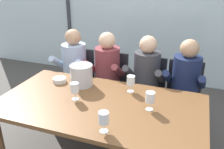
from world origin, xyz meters
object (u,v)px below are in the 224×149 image
chair_near_curtain (78,76)px  person_charcoal_jacket (145,79)px  ice_bucket_primary (81,75)px  wine_glass_center_pour (131,81)px  dining_table (100,109)px  wine_glass_by_left_taster (75,88)px  person_pale_blue_shirt (72,69)px  wine_glass_by_right_taster (104,119)px  person_maroon_top (105,73)px  chair_left_of_center (111,81)px  wine_glass_near_bucket (150,98)px  chair_center (147,86)px  tasting_bowl (59,80)px  person_navy_polo (184,85)px  chair_right_of_center (183,92)px

chair_near_curtain → person_charcoal_jacket: size_ratio=0.74×
ice_bucket_primary → wine_glass_center_pour: ice_bucket_primary is taller
dining_table → person_charcoal_jacket: 0.84m
ice_bucket_primary → wine_glass_by_left_taster: size_ratio=1.42×
person_pale_blue_shirt → wine_glass_by_right_taster: person_pale_blue_shirt is taller
person_maroon_top → wine_glass_by_right_taster: (0.46, -1.20, 0.17)m
dining_table → chair_left_of_center: bearing=104.2°
person_pale_blue_shirt → wine_glass_by_left_taster: 0.96m
wine_glass_near_bucket → wine_glass_by_right_taster: (-0.27, -0.44, 0.00)m
chair_center → wine_glass_by_right_taster: size_ratio=5.17×
person_charcoal_jacket → wine_glass_near_bucket: bearing=-72.3°
chair_center → tasting_bowl: bearing=-137.9°
person_charcoal_jacket → wine_glass_by_left_taster: bearing=-119.9°
chair_left_of_center → wine_glass_near_bucket: size_ratio=5.17×
person_charcoal_jacket → tasting_bowl: size_ratio=8.22×
tasting_bowl → wine_glass_by_left_taster: (0.35, -0.29, 0.10)m
ice_bucket_primary → dining_table: bearing=-41.6°
person_navy_polo → tasting_bowl: person_navy_polo is taller
dining_table → chair_near_curtain: bearing=127.6°
person_pale_blue_shirt → chair_left_of_center: bearing=18.6°
chair_right_of_center → ice_bucket_primary: 1.29m
person_pale_blue_shirt → person_navy_polo: (1.45, 0.00, 0.00)m
person_navy_polo → tasting_bowl: (-1.32, -0.52, 0.08)m
wine_glass_by_right_taster → tasting_bowl: bearing=140.0°
tasting_bowl → wine_glass_near_bucket: 1.10m
chair_right_of_center → tasting_bowl: size_ratio=6.06×
person_navy_polo → wine_glass_near_bucket: size_ratio=7.00×
person_pale_blue_shirt → wine_glass_by_left_taster: size_ratio=7.00×
chair_near_curtain → chair_right_of_center: (1.45, 0.01, 0.00)m
person_pale_blue_shirt → person_maroon_top: (0.48, 0.00, 0.00)m
chair_right_of_center → ice_bucket_primary: ice_bucket_primary is taller
dining_table → ice_bucket_primary: ice_bucket_primary is taller
person_charcoal_jacket → wine_glass_by_right_taster: person_charcoal_jacket is taller
chair_near_curtain → wine_glass_by_right_taster: bearing=-63.7°
person_charcoal_jacket → wine_glass_by_left_taster: (-0.51, -0.82, 0.18)m
chair_right_of_center → person_navy_polo: size_ratio=0.74×
person_maroon_top → tasting_bowl: 0.63m
wine_glass_near_bucket → dining_table: bearing=-174.9°
wine_glass_by_left_taster → person_pale_blue_shirt: bearing=120.6°
chair_near_curtain → chair_left_of_center: size_ratio=1.00×
wine_glass_near_bucket → wine_glass_by_right_taster: same height
person_charcoal_jacket → wine_glass_by_left_taster: 0.98m
person_pale_blue_shirt → person_navy_polo: size_ratio=1.00×
chair_left_of_center → wine_glass_center_pour: 0.86m
ice_bucket_primary → wine_glass_by_right_taster: size_ratio=1.42×
chair_center → ice_bucket_primary: 0.96m
person_maroon_top → wine_glass_near_bucket: 1.06m
person_pale_blue_shirt → person_maroon_top: bearing=-0.6°
person_maroon_top → wine_glass_by_right_taster: bearing=-68.0°
chair_right_of_center → person_maroon_top: bearing=-173.6°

